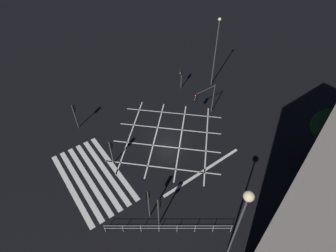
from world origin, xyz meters
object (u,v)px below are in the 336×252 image
Objects in this scene: traffic_light_median_north at (204,97)px; traffic_light_sw_cross at (74,112)px; traffic_light_nw_cross at (181,74)px; traffic_light_se_cross at (159,207)px; traffic_light_median_south at (111,148)px; street_tree_near at (329,126)px; traffic_light_se_main at (148,199)px; street_lamp_west at (242,214)px; street_lamp_east at (216,45)px.

traffic_light_sw_cross is at bearing -28.84° from traffic_light_median_north.
traffic_light_se_cross is (14.96, -14.14, 0.39)m from traffic_light_nw_cross.
traffic_light_median_south is (6.66, -14.13, -0.01)m from traffic_light_nw_cross.
traffic_light_nw_cross is at bearing 46.60° from traffic_light_se_cross.
traffic_light_median_north is at bearing -153.18° from street_tree_near.
traffic_light_sw_cross is (-0.78, -14.93, 0.10)m from traffic_light_nw_cross.
traffic_light_se_main is 0.99× the size of traffic_light_se_cross.
traffic_light_median_south is at bearing 89.92° from traffic_light_se_cross.
street_lamp_west reaches higher than traffic_light_nw_cross.
traffic_light_median_south is (0.16, -12.40, -0.74)m from traffic_light_median_north.
street_lamp_west reaches higher than traffic_light_sw_cross.
traffic_light_median_north is 8.03m from street_lamp_east.
traffic_light_sw_cross is at bearing -2.97° from traffic_light_nw_cross.
traffic_light_sw_cross reaches higher than traffic_light_median_south.
street_lamp_east is at bearing -8.10° from traffic_light_sw_cross.
traffic_light_se_cross reaches higher than traffic_light_sw_cross.
traffic_light_median_north is 1.08× the size of traffic_light_se_cross.
street_tree_near is (19.03, 19.15, 1.42)m from traffic_light_sw_cross.
street_lamp_west is at bearing -159.40° from traffic_light_se_main.
traffic_light_se_cross is at bearing -158.23° from street_lamp_west.
street_lamp_east is at bearing -142.43° from traffic_light_median_north.
street_lamp_east is at bearing 35.37° from traffic_light_se_cross.
traffic_light_se_cross is 18.69m from street_tree_near.
traffic_light_se_cross is at bearing -54.63° from street_lamp_east.
traffic_light_median_north is 6.76m from traffic_light_nw_cross.
street_lamp_west is 16.67m from street_tree_near.
traffic_light_se_main is at bearing 29.79° from traffic_light_median_north.
traffic_light_median_south is at bearing -83.85° from traffic_light_sw_cross.
traffic_light_sw_cross reaches higher than traffic_light_nw_cross.
traffic_light_median_north is 13.20m from street_tree_near.
traffic_light_sw_cross is 14.57m from traffic_light_se_main.
street_tree_near reaches higher than traffic_light_median_south.
traffic_light_median_south is 0.34× the size of street_lamp_west.
traffic_light_sw_cross is at bearing -171.99° from street_lamp_west.
street_lamp_east reaches higher than traffic_light_se_cross.
traffic_light_se_cross reaches higher than traffic_light_median_south.
traffic_light_se_cross is at bearing 34.28° from traffic_light_median_north.
street_lamp_east is at bearing 138.95° from street_lamp_west.
traffic_light_median_north is 15.09m from traffic_light_sw_cross.
traffic_light_se_cross reaches higher than traffic_light_nw_cross.
street_lamp_east reaches higher than traffic_light_median_north.
traffic_light_se_cross is 0.40× the size of street_lamp_west.
traffic_light_sw_cross is at bearing 1.88° from traffic_light_se_main.
traffic_light_se_main is at bearing 43.63° from traffic_light_nw_cross.
traffic_light_se_cross is 22.72m from street_lamp_east.
traffic_light_nw_cross is 20.59m from traffic_light_se_cross.
traffic_light_se_main is 7.14m from traffic_light_median_south.
traffic_light_nw_cross is at bearing -2.97° from traffic_light_sw_cross.
street_lamp_west is at bearing -68.23° from traffic_light_se_cross.
traffic_light_median_north is at bearing 143.83° from street_lamp_west.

